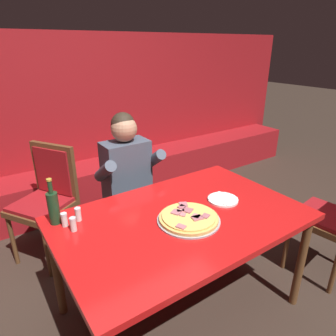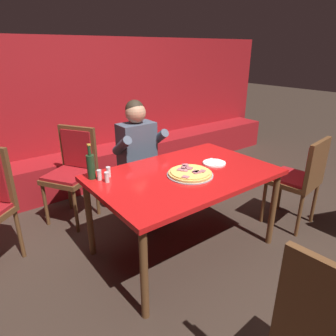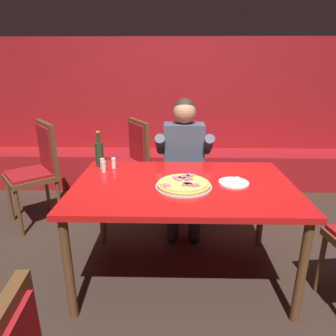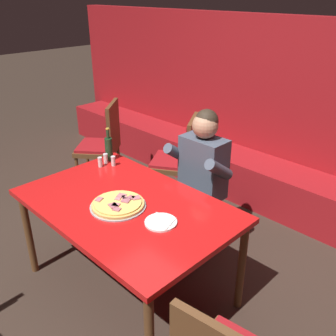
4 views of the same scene
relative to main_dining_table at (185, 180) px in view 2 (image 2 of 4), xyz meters
name	(u,v)px [view 2 (image 2 of 4)]	position (x,y,z in m)	size (l,w,h in m)	color
ground_plane	(183,247)	(0.00, 0.00, -0.70)	(24.00, 24.00, 0.00)	#33261E
booth_wall_panel	(82,111)	(0.00, 2.18, 0.25)	(6.80, 0.16, 1.90)	maroon
booth_bench	(97,167)	(0.00, 1.86, -0.47)	(6.46, 0.48, 0.46)	maroon
main_dining_table	(185,180)	(0.00, 0.00, 0.00)	(1.54, 1.00, 0.77)	brown
pizza	(190,173)	(0.00, -0.07, 0.09)	(0.39, 0.39, 0.05)	#9E9EA3
plate_white_paper	(214,163)	(0.35, 0.00, 0.08)	(0.21, 0.21, 0.02)	white
beer_bottle	(91,166)	(-0.68, 0.37, 0.18)	(0.07, 0.07, 0.29)	#19381E
shaker_black_pepper	(99,175)	(-0.64, 0.30, 0.11)	(0.04, 0.04, 0.09)	silver
shaker_parmesan	(108,172)	(-0.55, 0.32, 0.11)	(0.04, 0.04, 0.09)	silver
shaker_oregano	(107,178)	(-0.61, 0.23, 0.11)	(0.04, 0.04, 0.09)	silver
diner_seated_blue_shirt	(141,156)	(0.03, 0.73, 0.01)	(0.53, 0.53, 1.27)	black
dining_chair_by_booth	(333,331)	(-0.36, -1.46, -0.11)	(0.47, 0.47, 1.00)	brown
dining_chair_far_left	(301,175)	(1.20, -0.40, -0.13)	(0.50, 0.50, 0.96)	brown
dining_chair_near_left	(73,167)	(-0.56, 1.16, -0.11)	(0.61, 0.61, 1.00)	brown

